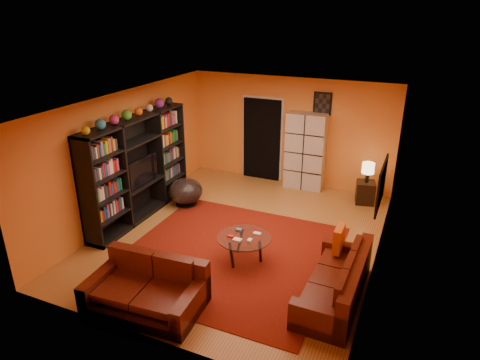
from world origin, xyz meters
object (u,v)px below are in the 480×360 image
at_px(tv, 137,172).
at_px(bowl_chair, 186,191).
at_px(sofa, 339,283).
at_px(coffee_table, 244,239).
at_px(storage_cabinet, 305,151).
at_px(table_lamp, 368,169).
at_px(side_table, 365,192).
at_px(entertainment_unit, 138,168).
at_px(loveseat, 148,288).

distance_m(tv, bowl_chair, 1.25).
xyz_separation_m(sofa, coffee_table, (-1.72, 0.40, 0.14)).
bearing_deg(storage_cabinet, table_lamp, -13.03).
bearing_deg(table_lamp, bowl_chair, -154.95).
distance_m(sofa, side_table, 3.67).
height_order(entertainment_unit, storage_cabinet, entertainment_unit).
distance_m(entertainment_unit, bowl_chair, 1.24).
xyz_separation_m(storage_cabinet, side_table, (1.51, -0.32, -0.67)).
bearing_deg(coffee_table, loveseat, -117.08).
xyz_separation_m(tv, side_table, (4.20, 2.58, -0.76)).
bearing_deg(tv, sofa, -103.99).
bearing_deg(side_table, table_lamp, 180.00).
xyz_separation_m(coffee_table, side_table, (1.56, 3.26, -0.18)).
height_order(loveseat, table_lamp, table_lamp).
relative_size(entertainment_unit, sofa, 1.53).
height_order(entertainment_unit, table_lamp, entertainment_unit).
bearing_deg(table_lamp, coffee_table, -115.49).
height_order(entertainment_unit, loveseat, entertainment_unit).
relative_size(entertainment_unit, storage_cabinet, 1.64).
bearing_deg(table_lamp, sofa, -87.49).
height_order(sofa, side_table, sofa).
xyz_separation_m(storage_cabinet, table_lamp, (1.51, -0.32, -0.10)).
bearing_deg(bowl_chair, tv, -122.83).
distance_m(bowl_chair, side_table, 4.00).
bearing_deg(loveseat, coffee_table, -30.95).
distance_m(loveseat, side_table, 5.45).
xyz_separation_m(sofa, storage_cabinet, (-1.67, 3.98, 0.63)).
bearing_deg(entertainment_unit, table_lamp, 30.31).
xyz_separation_m(tv, storage_cabinet, (2.69, 2.90, -0.09)).
xyz_separation_m(entertainment_unit, bowl_chair, (0.62, 0.79, -0.73)).
relative_size(entertainment_unit, coffee_table, 3.21).
height_order(entertainment_unit, bowl_chair, entertainment_unit).
bearing_deg(entertainment_unit, coffee_table, -16.21).
height_order(loveseat, side_table, loveseat).
xyz_separation_m(entertainment_unit, coffee_table, (2.69, -0.78, -0.62)).
height_order(loveseat, coffee_table, loveseat).
xyz_separation_m(coffee_table, table_lamp, (1.56, 3.26, 0.39)).
bearing_deg(loveseat, side_table, -29.90).
bearing_deg(sofa, bowl_chair, 153.66).
relative_size(storage_cabinet, bowl_chair, 2.47).
bearing_deg(side_table, tv, -148.44).
bearing_deg(table_lamp, tv, -148.44).
xyz_separation_m(tv, bowl_chair, (0.57, 0.88, -0.69)).
xyz_separation_m(bowl_chair, side_table, (3.63, 1.69, -0.07)).
relative_size(entertainment_unit, table_lamp, 6.68).
relative_size(coffee_table, bowl_chair, 1.26).
xyz_separation_m(sofa, table_lamp, (-0.16, 3.66, 0.53)).
relative_size(sofa, table_lamp, 4.37).
distance_m(tv, side_table, 4.98).
relative_size(sofa, loveseat, 1.14).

